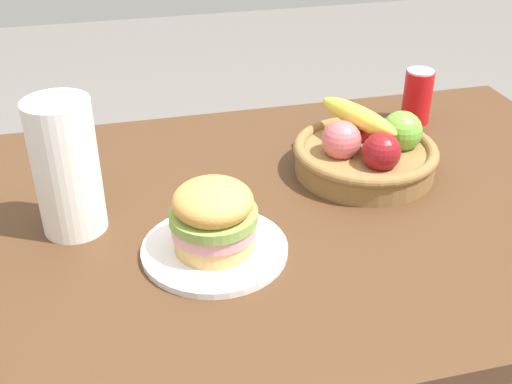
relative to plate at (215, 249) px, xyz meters
name	(u,v)px	position (x,y,z in m)	size (l,w,h in m)	color
dining_table	(282,251)	(0.15, 0.11, -0.11)	(1.40, 0.90, 0.75)	#4C301C
plate	(215,249)	(0.00, 0.00, 0.00)	(0.24, 0.24, 0.01)	white
sandwich	(213,216)	(0.00, 0.00, 0.07)	(0.14, 0.14, 0.12)	#DBAD60
soda_can	(417,96)	(0.56, 0.40, 0.06)	(0.07, 0.07, 0.13)	red
fruit_basket	(366,150)	(0.35, 0.20, 0.04)	(0.29, 0.29, 0.14)	olive
paper_towel_roll	(66,168)	(-0.22, 0.13, 0.11)	(0.11, 0.11, 0.24)	white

